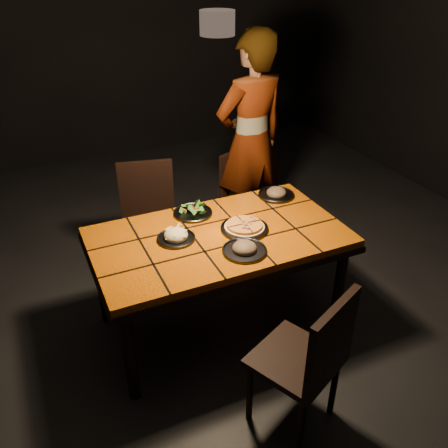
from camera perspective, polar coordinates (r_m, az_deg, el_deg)
name	(u,v)px	position (r m, az deg, el deg)	size (l,w,h in m)	color
room_shell	(218,119)	(2.70, -0.74, 12.48)	(6.04, 7.04, 3.08)	black
dining_table	(219,244)	(3.06, -0.63, -2.45)	(1.62, 0.92, 0.75)	#DE6507
chair_near	(310,356)	(2.55, 10.35, -15.41)	(0.55, 0.55, 0.91)	black
chair_far_left	(149,214)	(3.73, -9.03, 1.18)	(0.51, 0.51, 0.93)	black
chair_far_right	(244,192)	(4.14, 2.39, 3.86)	(0.50, 0.50, 0.85)	black
diner	(251,142)	(4.04, 3.22, 9.80)	(0.67, 0.44, 1.83)	brown
pendant_lamp	(217,19)	(2.59, -0.82, 23.43)	(0.18, 0.18, 1.06)	black
plate_pizza	(244,227)	(3.06, 2.48, -0.40)	(0.31, 0.31, 0.04)	#39393E
plate_pasta	(176,237)	(2.97, -5.80, -1.52)	(0.24, 0.24, 0.08)	#39393E
plate_salad	(193,211)	(3.24, -3.77, 1.59)	(0.27, 0.27, 0.07)	#39393E
plate_mushroom_a	(245,248)	(2.84, 2.48, -2.96)	(0.27, 0.27, 0.09)	#39393E
plate_mushroom_b	(276,193)	(3.50, 6.32, 3.72)	(0.27, 0.27, 0.09)	#39393E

